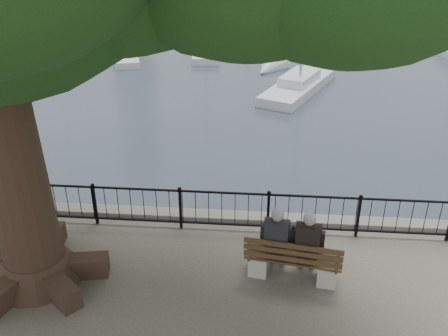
# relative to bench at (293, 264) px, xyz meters

# --- Properties ---
(harbor) EXTENTS (260.00, 260.00, 1.20)m
(harbor) POSITION_rel_bench_xyz_m (-1.50, 2.09, -0.85)
(harbor) COLOR #6A645D
(harbor) RESTS_ON ground
(railing) EXTENTS (22.06, 0.06, 1.00)m
(railing) POSITION_rel_bench_xyz_m (-1.50, 1.59, 0.21)
(railing) COLOR black
(railing) RESTS_ON ground
(bench) EXTENTS (1.96, 0.85, 1.00)m
(bench) POSITION_rel_bench_xyz_m (0.00, 0.00, 0.00)
(bench) COLOR #A49D90
(bench) RESTS_ON ground
(person_left) EXTENTS (0.51, 0.83, 1.58)m
(person_left) POSITION_rel_bench_xyz_m (-0.33, 0.16, 0.38)
(person_left) COLOR black
(person_left) RESTS_ON ground
(person_right) EXTENTS (0.51, 0.83, 1.58)m
(person_right) POSITION_rel_bench_xyz_m (0.27, 0.07, 0.38)
(person_right) COLOR black
(person_right) RESTS_ON ground
(sailboat_a) EXTENTS (2.60, 4.92, 8.80)m
(sailboat_a) POSITION_rel_bench_xyz_m (-8.79, 20.11, -1.06)
(sailboat_a) COLOR silver
(sailboat_a) RESTS_ON ground
(sailboat_b) EXTENTS (2.05, 5.55, 10.54)m
(sailboat_b) POSITION_rel_bench_xyz_m (-4.29, 21.60, -1.04)
(sailboat_b) COLOR silver
(sailboat_b) RESTS_ON ground
(sailboat_c) EXTENTS (4.00, 6.23, 11.61)m
(sailboat_c) POSITION_rel_bench_xyz_m (0.92, 15.01, -1.03)
(sailboat_c) COLOR silver
(sailboat_c) RESTS_ON ground
(sailboat_e) EXTENTS (1.68, 5.15, 12.05)m
(sailboat_e) POSITION_rel_bench_xyz_m (-15.90, 27.28, -0.99)
(sailboat_e) COLOR silver
(sailboat_e) RESTS_ON ground
(sailboat_f) EXTENTS (1.93, 4.83, 10.51)m
(sailboat_f) POSITION_rel_bench_xyz_m (-2.30, 33.77, -1.02)
(sailboat_f) COLOR silver
(sailboat_f) RESTS_ON ground
(sailboat_g) EXTENTS (2.06, 5.21, 9.18)m
(sailboat_g) POSITION_rel_bench_xyz_m (8.66, 33.61, -1.06)
(sailboat_g) COLOR silver
(sailboat_g) RESTS_ON ground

